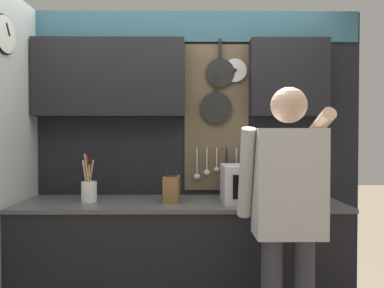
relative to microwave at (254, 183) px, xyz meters
name	(u,v)px	position (x,y,z in m)	size (l,w,h in m)	color
base_cabinet_counter	(181,261)	(-0.54, 0.02, -0.58)	(2.36, 0.60, 0.89)	black
back_wall_unit	(178,124)	(-0.57, 0.29, 0.45)	(2.93, 0.20, 2.38)	black
microwave	(254,183)	(0.00, 0.00, 0.00)	(0.47, 0.38, 0.27)	silver
knife_block	(172,189)	(-0.61, 0.00, -0.04)	(0.12, 0.16, 0.26)	brown
utensil_crock	(89,189)	(-1.21, 0.00, -0.04)	(0.11, 0.11, 0.35)	white
person	(288,205)	(0.08, -0.59, -0.04)	(0.54, 0.62, 1.64)	#383842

